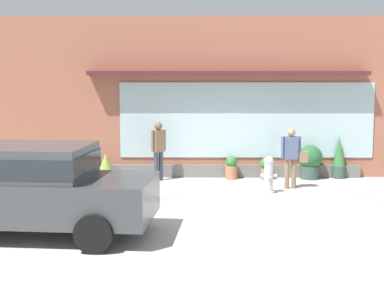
# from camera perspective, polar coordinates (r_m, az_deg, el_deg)

# --- Properties ---
(ground_plane) EXTENTS (60.00, 60.00, 0.00)m
(ground_plane) POSITION_cam_1_polar(r_m,az_deg,el_deg) (12.73, 4.34, -5.79)
(ground_plane) COLOR #B2AFA8
(curb_strip) EXTENTS (14.00, 0.24, 0.12)m
(curb_strip) POSITION_cam_1_polar(r_m,az_deg,el_deg) (12.52, 4.41, -5.72)
(curb_strip) COLOR #B2B2AD
(curb_strip) RESTS_ON ground_plane
(storefront) EXTENTS (14.00, 0.81, 4.52)m
(storefront) POSITION_cam_1_polar(r_m,az_deg,el_deg) (15.62, 3.69, 4.71)
(storefront) COLOR #935642
(storefront) RESTS_ON ground_plane
(fire_hydrant) EXTENTS (0.40, 0.36, 0.90)m
(fire_hydrant) POSITION_cam_1_polar(r_m,az_deg,el_deg) (13.49, 7.98, -3.22)
(fire_hydrant) COLOR #B2B2B7
(fire_hydrant) RESTS_ON ground_plane
(pedestrian_with_handbag) EXTENTS (0.69, 0.24, 1.54)m
(pedestrian_with_handbag) POSITION_cam_1_polar(r_m,az_deg,el_deg) (14.06, 10.34, -1.00)
(pedestrian_with_handbag) COLOR brown
(pedestrian_with_handbag) RESTS_ON ground_plane
(pedestrian_passerby) EXTENTS (0.39, 0.34, 1.62)m
(pedestrian_passerby) POSITION_cam_1_polar(r_m,az_deg,el_deg) (14.97, -3.51, -0.27)
(pedestrian_passerby) COLOR #333847
(pedestrian_passerby) RESTS_ON ground_plane
(parked_car_dark_gray) EXTENTS (4.25, 2.32, 1.60)m
(parked_car_dark_gray) POSITION_cam_1_polar(r_m,az_deg,el_deg) (10.08, -16.32, -4.06)
(parked_car_dark_gray) COLOR #383A3D
(parked_car_dark_gray) RESTS_ON ground_plane
(potted_plant_low_front) EXTENTS (0.43, 0.43, 0.74)m
(potted_plant_low_front) POSITION_cam_1_polar(r_m,az_deg,el_deg) (15.41, -8.97, -2.35)
(potted_plant_low_front) COLOR #B7B2A3
(potted_plant_low_front) RESTS_ON ground_plane
(potted_plant_by_entrance) EXTENTS (0.31, 0.31, 0.61)m
(potted_plant_by_entrance) POSITION_cam_1_polar(r_m,az_deg,el_deg) (15.29, 7.67, -2.51)
(potted_plant_by_entrance) COLOR #9E6042
(potted_plant_by_entrance) RESTS_ON ground_plane
(potted_plant_trailing_edge) EXTENTS (0.67, 0.67, 0.94)m
(potted_plant_trailing_edge) POSITION_cam_1_polar(r_m,az_deg,el_deg) (15.61, 12.19, -1.73)
(potted_plant_trailing_edge) COLOR #33473D
(potted_plant_trailing_edge) RESTS_ON ground_plane
(potted_plant_window_left) EXTENTS (0.39, 0.39, 1.19)m
(potted_plant_window_left) POSITION_cam_1_polar(r_m,az_deg,el_deg) (15.93, 15.05, -1.43)
(potted_plant_window_left) COLOR #33473D
(potted_plant_window_left) RESTS_ON ground_plane
(potted_plant_window_center) EXTENTS (0.34, 0.34, 0.65)m
(potted_plant_window_center) POSITION_cam_1_polar(r_m,az_deg,el_deg) (15.29, 4.11, -2.48)
(potted_plant_window_center) COLOR #9E6042
(potted_plant_window_center) RESTS_ON ground_plane
(potted_plant_corner_tall) EXTENTS (0.42, 0.42, 0.77)m
(potted_plant_corner_tall) POSITION_cam_1_polar(r_m,az_deg,el_deg) (15.78, -14.37, -1.94)
(potted_plant_corner_tall) COLOR #4C4C51
(potted_plant_corner_tall) RESTS_ON ground_plane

